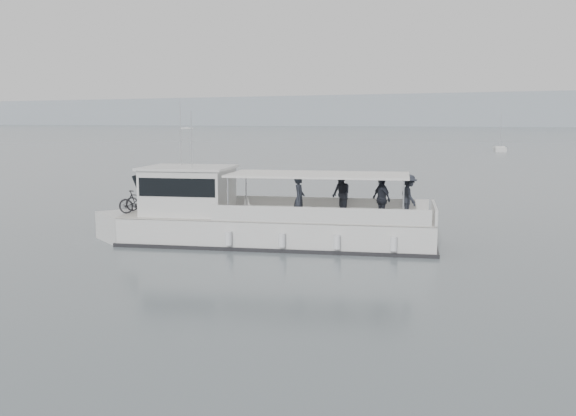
% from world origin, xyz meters
% --- Properties ---
extents(ground, '(1400.00, 1400.00, 0.00)m').
position_xyz_m(ground, '(0.00, 0.00, 0.00)').
color(ground, '#566165').
rests_on(ground, ground).
extents(tour_boat, '(14.97, 7.34, 6.32)m').
position_xyz_m(tour_boat, '(-4.70, -1.70, 1.04)').
color(tour_boat, silver).
rests_on(tour_boat, ground).
extents(moored_fleet, '(457.47, 370.52, 9.42)m').
position_xyz_m(moored_fleet, '(-11.66, 172.15, 0.36)').
color(moored_fleet, silver).
rests_on(moored_fleet, ground).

